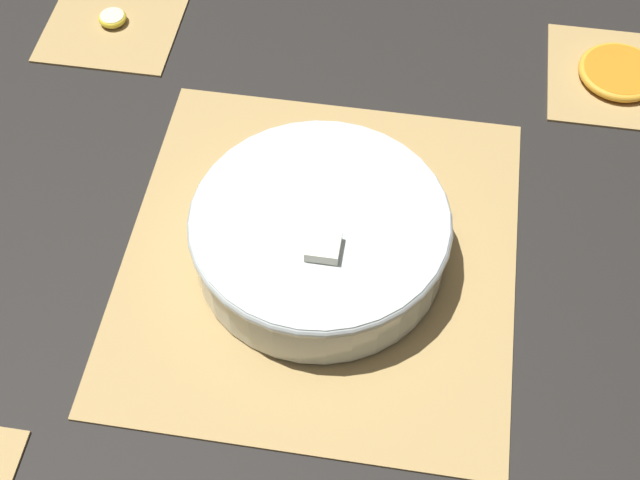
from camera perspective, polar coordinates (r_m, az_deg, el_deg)
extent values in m
plane|color=black|center=(0.90, 0.00, -1.16)|extent=(6.00, 6.00, 0.00)
cube|color=tan|center=(0.90, 0.00, -1.05)|extent=(0.42, 0.39, 0.01)
cube|color=#3D2D19|center=(0.82, -1.79, -10.33)|extent=(0.01, 0.38, 0.00)
cube|color=#3D2D19|center=(0.84, -1.24, -7.49)|extent=(0.01, 0.38, 0.00)
cube|color=#3D2D19|center=(0.86, -0.72, -4.78)|extent=(0.01, 0.38, 0.00)
cube|color=#3D2D19|center=(0.88, -0.23, -2.22)|extent=(0.01, 0.38, 0.00)
cube|color=#3D2D19|center=(0.91, 0.23, 0.21)|extent=(0.01, 0.38, 0.00)
cube|color=#3D2D19|center=(0.93, 0.66, 2.49)|extent=(0.01, 0.38, 0.00)
cube|color=#3D2D19|center=(0.96, 1.07, 4.64)|extent=(0.01, 0.38, 0.00)
cube|color=#3D2D19|center=(0.99, 1.46, 6.66)|extent=(0.01, 0.38, 0.00)
cube|color=tan|center=(1.12, 18.51, 9.87)|extent=(0.16, 0.16, 0.01)
cube|color=#3D2D19|center=(1.08, 18.63, 8.15)|extent=(0.00, 0.16, 0.00)
cube|color=#3D2D19|center=(1.10, 18.57, 9.35)|extent=(0.00, 0.16, 0.00)
cube|color=#3D2D19|center=(1.13, 18.51, 10.50)|extent=(0.00, 0.16, 0.00)
cube|color=#3D2D19|center=(1.15, 18.45, 11.60)|extent=(0.00, 0.16, 0.00)
cube|color=tan|center=(1.16, -13.07, 13.40)|extent=(0.16, 0.16, 0.01)
cube|color=#3D2D19|center=(1.14, -13.48, 12.56)|extent=(0.00, 0.16, 0.00)
cube|color=#3D2D19|center=(1.18, -12.71, 14.33)|extent=(0.00, 0.16, 0.00)
cylinder|color=silver|center=(0.87, 0.00, 0.24)|extent=(0.25, 0.25, 0.06)
torus|color=silver|center=(0.85, 0.00, 1.22)|extent=(0.25, 0.25, 0.01)
cylinder|color=#F4EABC|center=(0.90, 3.96, 3.85)|extent=(0.03, 0.03, 0.01)
cylinder|color=#F4EABC|center=(0.86, -3.69, 2.84)|extent=(0.03, 0.03, 0.01)
cylinder|color=#F4EABC|center=(0.85, 5.39, 0.95)|extent=(0.03, 0.03, 0.01)
cylinder|color=#F4EABC|center=(0.86, -3.43, -2.45)|extent=(0.03, 0.03, 0.01)
cylinder|color=#F4EABC|center=(0.91, -4.87, 3.26)|extent=(0.03, 0.03, 0.01)
cylinder|color=#F4EABC|center=(0.89, 2.88, 2.79)|extent=(0.03, 0.03, 0.01)
cylinder|color=#F4EABC|center=(0.87, -3.27, 0.87)|extent=(0.03, 0.03, 0.01)
cylinder|color=#F4EABC|center=(0.88, 1.70, 3.81)|extent=(0.03, 0.03, 0.01)
cylinder|color=#F4EABC|center=(0.88, 5.75, 3.31)|extent=(0.03, 0.03, 0.01)
cylinder|color=#F4EABC|center=(0.83, 3.52, -2.66)|extent=(0.03, 0.03, 0.01)
cylinder|color=#F4EABC|center=(0.91, -1.71, 3.87)|extent=(0.03, 0.03, 0.01)
cube|color=white|center=(0.82, 0.21, -0.81)|extent=(0.03, 0.03, 0.03)
cube|color=white|center=(0.91, -0.58, 1.70)|extent=(0.03, 0.03, 0.03)
cube|color=white|center=(0.90, -5.18, 1.57)|extent=(0.02, 0.02, 0.02)
cube|color=white|center=(0.86, 6.07, -2.51)|extent=(0.03, 0.03, 0.03)
cube|color=white|center=(0.86, -6.37, 1.17)|extent=(0.03, 0.03, 0.03)
cube|color=white|center=(0.88, 4.64, 0.02)|extent=(0.02, 0.02, 0.02)
ellipsoid|color=#B2231E|center=(0.88, -0.82, -0.28)|extent=(0.03, 0.02, 0.01)
ellipsoid|color=orange|center=(0.89, -2.19, 2.26)|extent=(0.03, 0.02, 0.01)
ellipsoid|color=#B2231E|center=(0.85, -2.38, -0.07)|extent=(0.03, 0.02, 0.02)
ellipsoid|color=orange|center=(0.83, 0.73, -3.65)|extent=(0.03, 0.02, 0.01)
ellipsoid|color=#B2231E|center=(0.88, 1.50, 0.84)|extent=(0.03, 0.01, 0.01)
ellipsoid|color=#B2231E|center=(0.83, -1.26, -5.46)|extent=(0.03, 0.02, 0.01)
ellipsoid|color=orange|center=(0.83, 2.94, -0.81)|extent=(0.03, 0.02, 0.01)
cylinder|color=orange|center=(1.11, 18.62, 10.16)|extent=(0.08, 0.08, 0.01)
torus|color=#F4A82D|center=(1.11, 18.62, 10.16)|extent=(0.10, 0.10, 0.01)
cylinder|color=#F4EABC|center=(1.15, -13.14, 13.68)|extent=(0.03, 0.03, 0.01)
torus|color=yellow|center=(1.15, -13.14, 13.68)|extent=(0.03, 0.03, 0.01)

